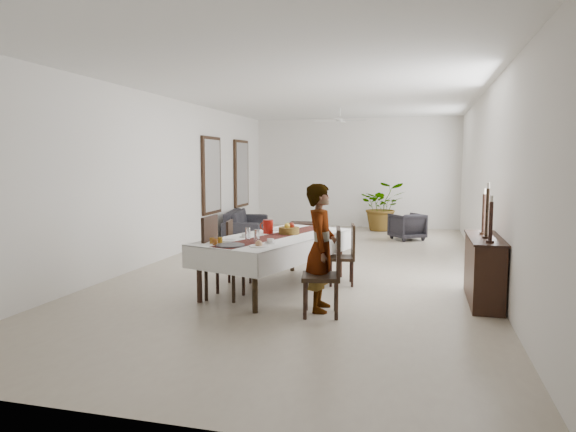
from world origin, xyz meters
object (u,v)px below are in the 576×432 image
Objects in this scene: dining_table_top at (277,238)px; sideboard_body at (484,271)px; red_pitcher at (268,227)px; woman at (321,248)px; sofa at (246,223)px.

dining_table_top is 2.97m from sideboard_body.
dining_table_top is 0.34m from red_pitcher.
sideboard_body reaches higher than dining_table_top.
woman is 0.72× the size of sofa.
woman reaches higher than sideboard_body.
woman is at bearing -30.27° from dining_table_top.
sideboard_body reaches higher than sofa.
woman reaches higher than sofa.
sideboard_body is (2.09, 0.94, -0.38)m from woman.
red_pitcher is (-0.21, 0.23, 0.14)m from dining_table_top.
red_pitcher is 0.15× the size of sideboard_body.
woman is 2.32m from sideboard_body.
dining_table_top is 1.29m from woman.
red_pitcher is at bearing -168.06° from sofa.
sideboard_body is at bearing 17.19° from dining_table_top.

